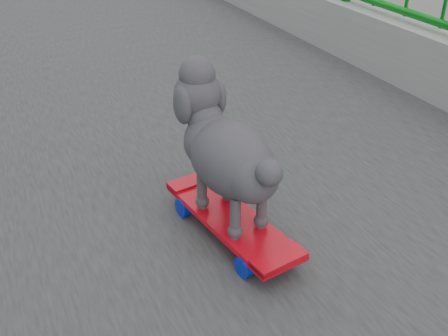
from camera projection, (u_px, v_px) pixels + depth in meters
skateboard at (231, 221)px, 1.63m from camera, size 0.24×0.57×0.07m
poodle at (226, 149)px, 1.52m from camera, size 0.25×0.50×0.42m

